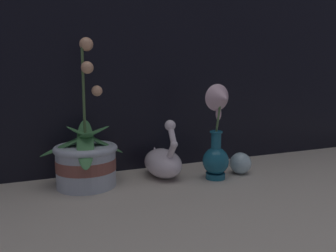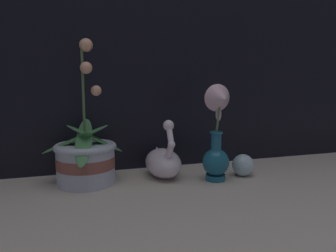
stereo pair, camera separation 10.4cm
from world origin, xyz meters
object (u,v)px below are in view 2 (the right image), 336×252
Objects in this scene: swan_figurine at (163,161)px; glass_sphere at (243,165)px; orchid_potted_plant at (86,157)px; blue_vase at (218,140)px.

swan_figurine is 2.84× the size of glass_sphere.
blue_vase is at bearing -13.61° from orchid_potted_plant.
blue_vase is at bearing -166.90° from glass_sphere.
glass_sphere is at bearing -8.03° from orchid_potted_plant.
orchid_potted_plant is 0.41m from blue_vase.
orchid_potted_plant is at bearing 166.39° from blue_vase.
swan_figurine is (0.25, -0.00, -0.03)m from orchid_potted_plant.
swan_figurine is 0.68× the size of blue_vase.
glass_sphere is at bearing -15.42° from swan_figurine.
orchid_potted_plant reaches higher than blue_vase.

